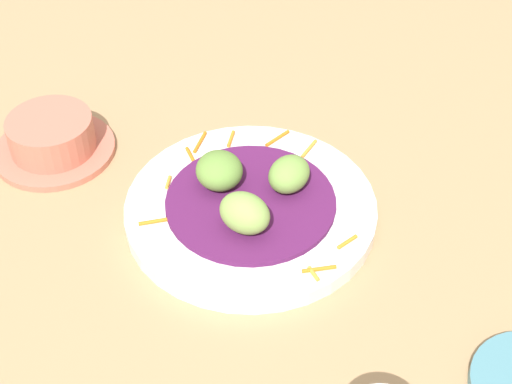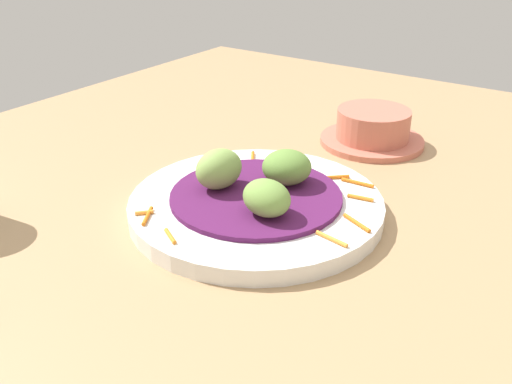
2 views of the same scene
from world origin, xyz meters
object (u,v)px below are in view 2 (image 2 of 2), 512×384
Objects in this scene: guac_scoop_center at (287,167)px; guac_scoop_right at (219,169)px; main_plate at (256,206)px; terracotta_bowl at (373,129)px; guac_scoop_left at (262,197)px.

guac_scoop_right reaches higher than guac_scoop_center.
main_plate is 1.90× the size of terracotta_bowl.
guac_scoop_right reaches higher than main_plate.
main_plate is 25.36cm from terracotta_bowl.
guac_scoop_right reaches higher than guac_scoop_left.
guac_scoop_left is 7.28cm from guac_scoop_center.
guac_scoop_center is at bearing -77.09° from guac_scoop_left.
guac_scoop_right is at bearing -17.09° from guac_scoop_left.
terracotta_bowl is (-1.83, -25.27, 1.21)cm from main_plate.
guac_scoop_right is (5.33, 4.95, 0.28)cm from guac_scoop_center.
guac_scoop_left is 0.96× the size of guac_scoop_center.
terracotta_bowl is at bearing -102.75° from guac_scoop_right.
guac_scoop_right is at bearing 42.91° from guac_scoop_center.
guac_scoop_left is (-2.86, 3.08, 3.22)cm from main_plate.
terracotta_bowl is (1.03, -28.34, -2.01)cm from guac_scoop_left.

